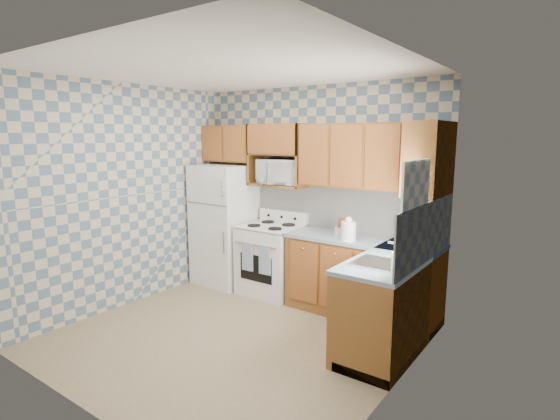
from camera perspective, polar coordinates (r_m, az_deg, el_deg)
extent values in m
plane|color=#79664B|center=(4.78, -5.99, -16.14)|extent=(3.40, 3.40, 0.00)
cube|color=slate|center=(5.64, 4.65, 2.22)|extent=(3.40, 0.02, 2.70)
cube|color=slate|center=(3.48, 14.97, -2.72)|extent=(0.02, 3.20, 2.70)
cube|color=silver|center=(5.46, 8.16, 0.32)|extent=(2.60, 0.02, 0.56)
cube|color=silver|center=(4.26, 18.63, -2.73)|extent=(0.02, 1.60, 0.56)
cube|color=white|center=(6.22, -7.23, -1.90)|extent=(0.75, 0.70, 1.68)
cube|color=white|center=(5.82, -1.13, -6.57)|extent=(0.76, 0.65, 0.90)
cube|color=silver|center=(5.71, -1.15, -2.19)|extent=(0.76, 0.65, 0.02)
cube|color=white|center=(5.91, 0.45, -0.84)|extent=(0.76, 0.08, 0.17)
cube|color=navy|center=(5.61, -4.26, -6.14)|extent=(0.17, 0.02, 0.35)
cube|color=navy|center=(5.44, -2.01, -6.62)|extent=(0.17, 0.02, 0.35)
cube|color=brown|center=(5.21, 10.64, -8.83)|extent=(1.75, 0.60, 0.88)
cube|color=brown|center=(4.57, 14.56, -11.68)|extent=(0.60, 1.60, 0.88)
cube|color=gray|center=(5.08, 10.78, -3.92)|extent=(1.77, 0.63, 0.04)
cube|color=gray|center=(4.42, 14.75, -6.10)|extent=(0.63, 1.60, 0.04)
cube|color=brown|center=(5.07, 11.79, 6.89)|extent=(1.75, 0.33, 0.74)
cube|color=brown|center=(6.24, -6.38, 8.61)|extent=(0.82, 0.33, 0.50)
cube|color=brown|center=(4.65, 18.90, 6.34)|extent=(0.33, 0.70, 0.74)
cube|color=brown|center=(5.76, -0.21, 3.25)|extent=(0.80, 0.33, 0.03)
imported|color=white|center=(5.72, 0.33, 5.04)|extent=(0.67, 0.52, 0.33)
cube|color=#B7B7BC|center=(4.10, 13.05, -6.91)|extent=(0.48, 0.40, 0.03)
cube|color=white|center=(3.89, 17.21, -0.06)|extent=(0.02, 0.66, 0.86)
cylinder|color=black|center=(4.78, 17.17, -2.75)|extent=(0.07, 0.07, 0.33)
cylinder|color=black|center=(4.70, 18.08, -3.15)|extent=(0.07, 0.07, 0.31)
cylinder|color=#4D3511|center=(4.78, 19.02, -3.12)|extent=(0.07, 0.07, 0.29)
cylinder|color=#4D3511|center=(4.74, 16.04, -3.22)|extent=(0.07, 0.07, 0.26)
cylinder|color=black|center=(4.89, 15.73, -2.61)|extent=(0.07, 0.07, 0.30)
cube|color=brown|center=(5.15, 8.21, -2.23)|extent=(0.12, 0.12, 0.21)
cylinder|color=white|center=(4.94, 8.91, -2.73)|extent=(0.17, 0.17, 0.21)
cylinder|color=beige|center=(3.92, 14.74, -6.54)|extent=(0.06, 0.06, 0.17)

